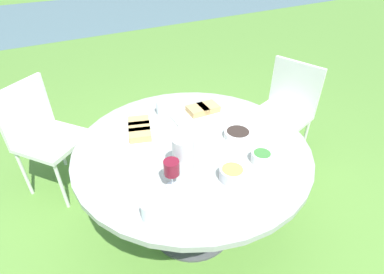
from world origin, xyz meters
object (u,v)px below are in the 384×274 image
object	(u,v)px
dining_table	(192,159)
wine_glass	(172,169)
water_pitcher	(183,155)
chair_near_right	(285,106)
chair_far_back	(42,131)

from	to	relation	value
dining_table	wine_glass	bearing A→B (deg)	-136.05
wine_glass	dining_table	bearing A→B (deg)	43.95
dining_table	water_pitcher	xyz separation A→B (m)	(-0.15, -0.17, 0.21)
chair_near_right	chair_far_back	bearing A→B (deg)	160.88
wine_glass	water_pitcher	bearing A→B (deg)	34.89
water_pitcher	wine_glass	world-z (taller)	water_pitcher
chair_near_right	water_pitcher	xyz separation A→B (m)	(-1.27, -0.50, 0.32)
dining_table	wine_glass	world-z (taller)	wine_glass
dining_table	chair_far_back	world-z (taller)	chair_far_back
dining_table	wine_glass	xyz separation A→B (m)	(-0.25, -0.24, 0.22)
chair_near_right	water_pitcher	bearing A→B (deg)	-158.48
chair_near_right	water_pitcher	distance (m)	1.40
dining_table	chair_near_right	bearing A→B (deg)	16.34
chair_near_right	chair_far_back	distance (m)	1.98
chair_far_back	wine_glass	world-z (taller)	wine_glass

